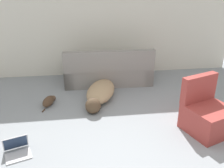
{
  "coord_description": "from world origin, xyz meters",
  "views": [
    {
      "loc": [
        -0.48,
        -2.39,
        2.27
      ],
      "look_at": [
        0.04,
        1.68,
        0.47
      ],
      "focal_mm": 40.0,
      "sensor_mm": 36.0,
      "label": 1
    }
  ],
  "objects": [
    {
      "name": "wall_back",
      "position": [
        0.0,
        3.5,
        1.32
      ],
      "size": [
        6.5,
        0.06,
        2.63
      ],
      "color": "beige",
      "rests_on": "ground_plane"
    },
    {
      "name": "cat",
      "position": [
        -1.13,
        1.92,
        0.08
      ],
      "size": [
        0.28,
        0.52,
        0.17
      ],
      "rotation": [
        0.0,
        0.0,
        1.24
      ],
      "color": "#473323",
      "rests_on": "ground_plane"
    },
    {
      "name": "couch",
      "position": [
        0.11,
        2.91,
        0.26
      ],
      "size": [
        1.95,
        0.93,
        0.83
      ],
      "rotation": [
        0.0,
        0.0,
        3.13
      ],
      "color": "gray",
      "rests_on": "ground_plane"
    },
    {
      "name": "side_chair",
      "position": [
        1.41,
        0.76,
        0.28
      ],
      "size": [
        0.83,
        0.83,
        0.86
      ],
      "rotation": [
        0.0,
        0.0,
        0.35
      ],
      "color": "#993833",
      "rests_on": "ground_plane"
    },
    {
      "name": "dog",
      "position": [
        -0.15,
        2.01,
        0.15
      ],
      "size": [
        0.81,
        1.48,
        0.31
      ],
      "rotation": [
        0.0,
        0.0,
        4.39
      ],
      "color": "#A38460",
      "rests_on": "ground_plane"
    },
    {
      "name": "laptop_open",
      "position": [
        -1.43,
        0.55,
        0.08
      ],
      "size": [
        0.42,
        0.42,
        0.24
      ],
      "rotation": [
        0.0,
        0.0,
        0.33
      ],
      "color": "#B7B7BC",
      "rests_on": "ground_plane"
    }
  ]
}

